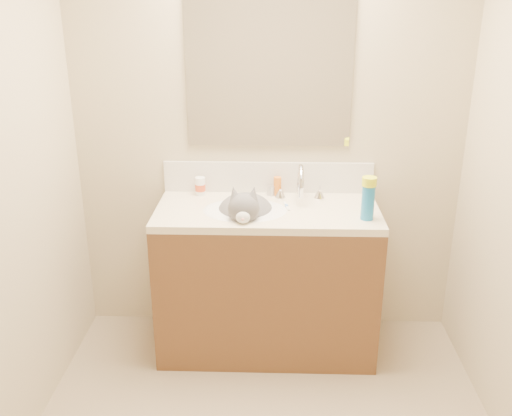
# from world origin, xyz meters

# --- Properties ---
(room_shell) EXTENTS (2.24, 2.54, 2.52)m
(room_shell) POSITION_xyz_m (0.00, 0.00, 1.49)
(room_shell) COLOR tan
(room_shell) RESTS_ON ground
(vanity_cabinet) EXTENTS (1.20, 0.55, 0.82)m
(vanity_cabinet) POSITION_xyz_m (0.00, 0.97, 0.41)
(vanity_cabinet) COLOR brown
(vanity_cabinet) RESTS_ON ground
(counter_slab) EXTENTS (1.20, 0.55, 0.04)m
(counter_slab) POSITION_xyz_m (0.00, 0.97, 0.84)
(counter_slab) COLOR beige
(counter_slab) RESTS_ON vanity_cabinet
(basin) EXTENTS (0.45, 0.36, 0.14)m
(basin) POSITION_xyz_m (-0.12, 0.94, 0.79)
(basin) COLOR white
(basin) RESTS_ON vanity_cabinet
(faucet) EXTENTS (0.28, 0.20, 0.21)m
(faucet) POSITION_xyz_m (0.18, 1.11, 0.95)
(faucet) COLOR silver
(faucet) RESTS_ON counter_slab
(cat) EXTENTS (0.35, 0.43, 0.33)m
(cat) POSITION_xyz_m (-0.12, 0.95, 0.84)
(cat) COLOR #524F52
(cat) RESTS_ON basin
(backsplash) EXTENTS (1.20, 0.02, 0.18)m
(backsplash) POSITION_xyz_m (0.00, 1.24, 0.95)
(backsplash) COLOR silver
(backsplash) RESTS_ON counter_slab
(mirror) EXTENTS (0.90, 0.02, 0.80)m
(mirror) POSITION_xyz_m (0.00, 1.24, 1.54)
(mirror) COLOR white
(mirror) RESTS_ON room_shell
(pill_bottle) EXTENTS (0.07, 0.07, 0.10)m
(pill_bottle) POSITION_xyz_m (-0.39, 1.18, 0.91)
(pill_bottle) COLOR white
(pill_bottle) RESTS_ON counter_slab
(pill_label) EXTENTS (0.07, 0.07, 0.04)m
(pill_label) POSITION_xyz_m (-0.39, 1.18, 0.90)
(pill_label) COLOR #CA4621
(pill_label) RESTS_ON pill_bottle
(silver_jar) EXTENTS (0.06, 0.06, 0.06)m
(silver_jar) POSITION_xyz_m (0.02, 1.19, 0.89)
(silver_jar) COLOR #B7B7BC
(silver_jar) RESTS_ON counter_slab
(amber_bottle) EXTENTS (0.05, 0.05, 0.11)m
(amber_bottle) POSITION_xyz_m (0.05, 1.19, 0.91)
(amber_bottle) COLOR orange
(amber_bottle) RESTS_ON counter_slab
(toothbrush) EXTENTS (0.04, 0.12, 0.01)m
(toothbrush) POSITION_xyz_m (0.10, 1.00, 0.86)
(toothbrush) COLOR white
(toothbrush) RESTS_ON counter_slab
(toothbrush_head) EXTENTS (0.02, 0.03, 0.01)m
(toothbrush_head) POSITION_xyz_m (0.10, 1.00, 0.87)
(toothbrush_head) COLOR #6B9DE3
(toothbrush_head) RESTS_ON counter_slab
(spray_can) EXTENTS (0.07, 0.07, 0.18)m
(spray_can) POSITION_xyz_m (0.51, 0.84, 0.95)
(spray_can) COLOR #196FB2
(spray_can) RESTS_ON counter_slab
(spray_cap) EXTENTS (0.08, 0.08, 0.04)m
(spray_cap) POSITION_xyz_m (0.51, 0.84, 1.06)
(spray_cap) COLOR #D5E418
(spray_cap) RESTS_ON spray_can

